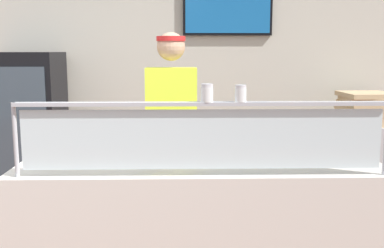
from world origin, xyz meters
TOP-DOWN VIEW (x-y plane):
  - shop_rear_unit at (1.11, 2.57)m, footprint 6.60×0.13m
  - serving_counter at (1.10, 0.35)m, footprint 2.20×0.70m
  - sneeze_guard at (1.10, 0.06)m, footprint 2.03×0.06m
  - pizza_tray at (0.80, 0.43)m, footprint 0.42×0.42m
  - pizza_server at (0.75, 0.41)m, footprint 0.12×0.29m
  - parmesan_shaker at (1.12, 0.06)m, footprint 0.07×0.07m
  - pepper_flake_shaker at (1.30, 0.06)m, footprint 0.06×0.06m
  - worker_figure at (0.92, 1.06)m, footprint 0.41×0.50m
  - drink_fridge at (-0.55, 2.12)m, footprint 0.71×0.63m
  - prep_shelf at (2.81, 2.08)m, footprint 0.70×0.55m
  - pizza_box_stack at (2.82, 2.08)m, footprint 0.51×0.49m

SIDE VIEW (x-z plane):
  - prep_shelf at x=2.81m, z-range 0.00..0.90m
  - serving_counter at x=1.10m, z-range 0.00..0.95m
  - drink_fridge at x=-0.55m, z-range 0.00..1.61m
  - pizza_tray at x=0.80m, z-range 0.95..0.98m
  - pizza_server at x=0.75m, z-range 0.99..0.99m
  - worker_figure at x=0.92m, z-range 0.13..1.89m
  - pizza_box_stack at x=2.82m, z-range 0.90..1.22m
  - sneeze_guard at x=1.10m, z-range 1.01..1.41m
  - shop_rear_unit at x=1.11m, z-range 0.01..2.71m
  - pepper_flake_shaker at x=1.30m, z-range 1.35..1.44m
  - parmesan_shaker at x=1.12m, z-range 1.35..1.45m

